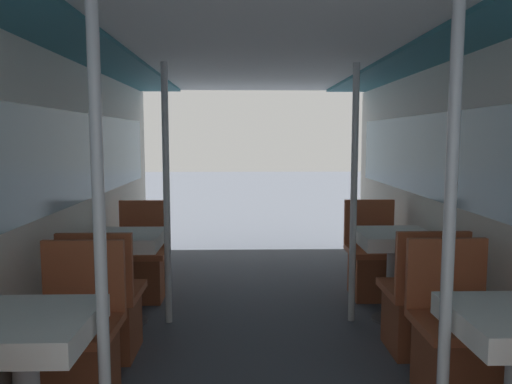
% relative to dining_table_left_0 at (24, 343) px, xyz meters
% --- Properties ---
extents(wall_left, '(0.05, 6.56, 2.05)m').
position_rel_dining_table_left_0_xyz_m(wall_left, '(-0.37, 1.18, 0.47)').
color(wall_left, silver).
rests_on(wall_left, ground_plane).
extents(wall_right, '(0.05, 6.56, 2.05)m').
position_rel_dining_table_left_0_xyz_m(wall_right, '(2.52, 1.18, 0.47)').
color(wall_right, silver).
rests_on(wall_right, ground_plane).
extents(ceiling_panel, '(2.89, 6.56, 0.07)m').
position_rel_dining_table_left_0_xyz_m(ceiling_panel, '(1.07, 1.18, 1.49)').
color(ceiling_panel, silver).
rests_on(ceiling_panel, wall_left).
extents(dining_table_left_0, '(0.58, 0.58, 0.73)m').
position_rel_dining_table_left_0_xyz_m(dining_table_left_0, '(0.00, 0.00, 0.00)').
color(dining_table_left_0, '#4C4C51').
rests_on(dining_table_left_0, ground_plane).
extents(chair_left_far_0, '(0.48, 0.48, 0.89)m').
position_rel_dining_table_left_0_xyz_m(chair_left_far_0, '(0.00, 0.61, -0.33)').
color(chair_left_far_0, brown).
rests_on(chair_left_far_0, ground_plane).
extents(support_pole_left_0, '(0.05, 0.05, 2.05)m').
position_rel_dining_table_left_0_xyz_m(support_pole_left_0, '(0.34, 0.00, 0.42)').
color(support_pole_left_0, silver).
rests_on(support_pole_left_0, ground_plane).
extents(dining_table_left_1, '(0.58, 0.58, 0.73)m').
position_rel_dining_table_left_0_xyz_m(dining_table_left_1, '(0.00, 1.83, 0.00)').
color(dining_table_left_1, '#4C4C51').
rests_on(dining_table_left_1, ground_plane).
extents(chair_left_near_1, '(0.48, 0.48, 0.89)m').
position_rel_dining_table_left_0_xyz_m(chair_left_near_1, '(0.00, 1.22, -0.33)').
color(chair_left_near_1, brown).
rests_on(chair_left_near_1, ground_plane).
extents(chair_left_far_1, '(0.48, 0.48, 0.89)m').
position_rel_dining_table_left_0_xyz_m(chair_left_far_1, '(0.00, 2.44, -0.33)').
color(chair_left_far_1, brown).
rests_on(chair_left_far_1, ground_plane).
extents(support_pole_left_1, '(0.05, 0.05, 2.05)m').
position_rel_dining_table_left_0_xyz_m(support_pole_left_1, '(0.34, 1.83, 0.42)').
color(support_pole_left_1, silver).
rests_on(support_pole_left_1, ground_plane).
extents(chair_right_far_0, '(0.48, 0.48, 0.89)m').
position_rel_dining_table_left_0_xyz_m(chair_right_far_0, '(2.15, 0.61, -0.33)').
color(chair_right_far_0, brown).
rests_on(chair_right_far_0, ground_plane).
extents(support_pole_right_0, '(0.05, 0.05, 2.05)m').
position_rel_dining_table_left_0_xyz_m(support_pole_right_0, '(1.81, 0.00, 0.42)').
color(support_pole_right_0, silver).
rests_on(support_pole_right_0, ground_plane).
extents(dining_table_right_1, '(0.58, 0.58, 0.73)m').
position_rel_dining_table_left_0_xyz_m(dining_table_right_1, '(2.15, 1.83, 0.00)').
color(dining_table_right_1, '#4C4C51').
rests_on(dining_table_right_1, ground_plane).
extents(chair_right_near_1, '(0.48, 0.48, 0.89)m').
position_rel_dining_table_left_0_xyz_m(chair_right_near_1, '(2.15, 1.22, -0.33)').
color(chair_right_near_1, brown).
rests_on(chair_right_near_1, ground_plane).
extents(chair_right_far_1, '(0.48, 0.48, 0.89)m').
position_rel_dining_table_left_0_xyz_m(chair_right_far_1, '(2.15, 2.44, -0.33)').
color(chair_right_far_1, brown).
rests_on(chair_right_far_1, ground_plane).
extents(support_pole_right_1, '(0.05, 0.05, 2.05)m').
position_rel_dining_table_left_0_xyz_m(support_pole_right_1, '(1.81, 1.83, 0.42)').
color(support_pole_right_1, silver).
rests_on(support_pole_right_1, ground_plane).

